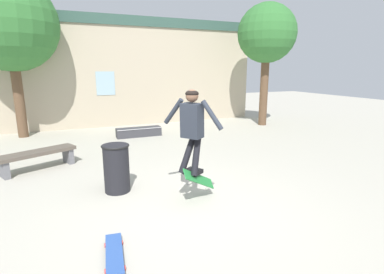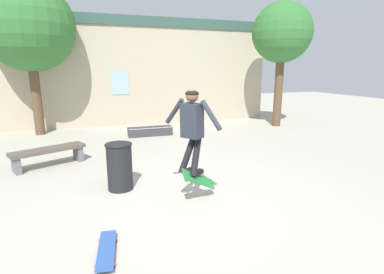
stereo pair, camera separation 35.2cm
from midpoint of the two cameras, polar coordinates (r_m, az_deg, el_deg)
ground_plane at (r=5.18m, az=-3.28°, el=-13.15°), size 40.00×40.00×0.00m
building_backdrop at (r=12.46m, az=-16.51°, el=12.15°), size 13.12×0.52×5.31m
tree_right at (r=12.54m, az=13.26°, el=18.47°), size 2.27×2.27×4.74m
tree_left at (r=11.62m, az=-32.24°, el=17.68°), size 2.96×2.96×5.12m
park_bench at (r=7.75m, az=-28.47°, el=-3.23°), size 1.67×1.08×0.45m
skate_ledge at (r=10.41m, az=-11.05°, el=0.94°), size 1.51×0.41×0.31m
trash_bin at (r=5.82m, az=-15.90°, el=-5.57°), size 0.51×0.51×0.91m
skater at (r=4.96m, az=-2.03°, el=2.34°), size 0.71×1.01×1.45m
skateboard_flipping at (r=5.18m, az=-0.61°, el=-8.07°), size 0.70×0.51×0.55m
skateboard_resting at (r=4.08m, az=-17.17°, el=-20.37°), size 0.31×0.88×0.08m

